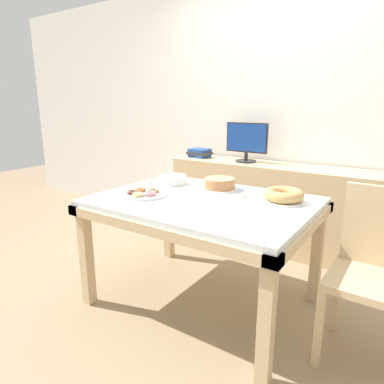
% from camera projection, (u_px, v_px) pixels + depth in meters
% --- Properties ---
extents(ground_plane, '(12.00, 12.00, 0.00)m').
position_uv_depth(ground_plane, '(202.00, 300.00, 2.45)').
color(ground_plane, '#997F60').
extents(wall_back, '(8.00, 0.10, 2.60)m').
position_uv_depth(wall_back, '(285.00, 110.00, 3.33)').
color(wall_back, white).
rests_on(wall_back, ground).
extents(dining_table, '(1.43, 1.05, 0.75)m').
position_uv_depth(dining_table, '(203.00, 212.00, 2.28)').
color(dining_table, silver).
rests_on(dining_table, ground).
extents(chair, '(0.43, 0.43, 0.94)m').
position_uv_depth(chair, '(375.00, 267.00, 1.81)').
color(chair, '#D1B284').
rests_on(chair, ground).
extents(sideboard, '(1.97, 0.44, 0.81)m').
position_uv_depth(sideboard, '(269.00, 206.00, 3.31)').
color(sideboard, '#D1B284').
rests_on(sideboard, ground).
extents(computer_monitor, '(0.42, 0.20, 0.38)m').
position_uv_depth(computer_monitor, '(246.00, 142.00, 3.30)').
color(computer_monitor, '#262628').
rests_on(computer_monitor, sideboard).
extents(book_stack, '(0.24, 0.18, 0.09)m').
position_uv_depth(book_stack, '(200.00, 153.00, 3.63)').
color(book_stack, '#23478C').
rests_on(book_stack, sideboard).
extents(cake_chocolate_round, '(0.27, 0.27, 0.09)m').
position_uv_depth(cake_chocolate_round, '(220.00, 184.00, 2.49)').
color(cake_chocolate_round, white).
rests_on(cake_chocolate_round, dining_table).
extents(cake_golden_bundt, '(0.28, 0.28, 0.08)m').
position_uv_depth(cake_golden_bundt, '(283.00, 196.00, 2.18)').
color(cake_golden_bundt, white).
rests_on(cake_golden_bundt, dining_table).
extents(pastry_platter, '(0.31, 0.31, 0.04)m').
position_uv_depth(pastry_platter, '(144.00, 194.00, 2.34)').
color(pastry_platter, white).
rests_on(pastry_platter, dining_table).
extents(plate_stack, '(0.21, 0.21, 0.07)m').
position_uv_depth(plate_stack, '(173.00, 180.00, 2.67)').
color(plate_stack, white).
rests_on(plate_stack, dining_table).
extents(tealight_near_cakes, '(0.04, 0.04, 0.04)m').
position_uv_depth(tealight_near_cakes, '(151.00, 183.00, 2.67)').
color(tealight_near_cakes, silver).
rests_on(tealight_near_cakes, dining_table).
extents(tealight_left_edge, '(0.04, 0.04, 0.04)m').
position_uv_depth(tealight_left_edge, '(260.00, 193.00, 2.35)').
color(tealight_left_edge, silver).
rests_on(tealight_left_edge, dining_table).
extents(tealight_right_edge, '(0.04, 0.04, 0.04)m').
position_uv_depth(tealight_right_edge, '(155.00, 181.00, 2.74)').
color(tealight_right_edge, silver).
rests_on(tealight_right_edge, dining_table).
extents(tealight_centre, '(0.04, 0.04, 0.04)m').
position_uv_depth(tealight_centre, '(243.00, 196.00, 2.30)').
color(tealight_centre, silver).
rests_on(tealight_centre, dining_table).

